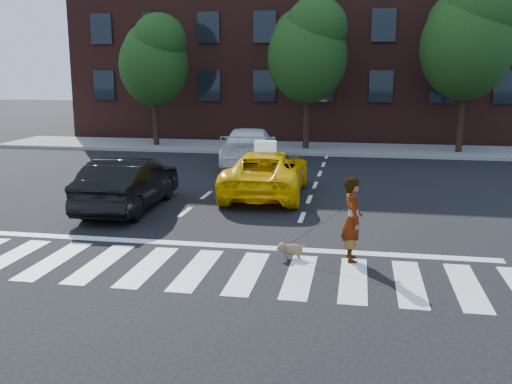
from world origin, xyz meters
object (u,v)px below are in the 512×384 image
tree_right (468,36)px  dog (290,249)px  tree_mid (308,47)px  white_suv (249,146)px  taxi (266,173)px  black_sedan (129,183)px  tree_left (154,57)px  woman (353,220)px

tree_right → dog: bearing=-110.0°
tree_mid → white_suv: size_ratio=1.36×
tree_right → tree_mid: bearing=180.0°
taxi → black_sedan: bearing=34.1°
tree_right → tree_left: bearing=180.0°
woman → black_sedan: bearing=52.0°
tree_mid → dog: 16.70m
tree_left → tree_mid: size_ratio=0.92×
tree_right → taxi: tree_right is taller
taxi → black_sedan: size_ratio=1.13×
tree_mid → white_suv: bearing=-113.8°
dog → white_suv: bearing=85.8°
black_sedan → woman: bearing=149.6°
tree_mid → dog: bearing=-85.8°
taxi → white_suv: bearing=-75.6°
black_sedan → tree_right: bearing=-132.3°
woman → tree_left: bearing=22.7°
tree_right → black_sedan: size_ratio=1.74×
black_sedan → white_suv: size_ratio=0.85×
tree_right → woman: tree_right is taller
black_sedan → woman: size_ratio=2.57×
tree_left → white_suv: bearing=-38.2°
tree_right → taxi: (-7.31, -10.00, -4.57)m
dog → tree_right: bearing=50.8°
tree_left → white_suv: (5.57, -4.39, -3.68)m
tree_right → white_suv: bearing=-153.8°
tree_left → tree_right: 14.52m
tree_left → woman: 19.07m
tree_left → white_suv: size_ratio=1.25×
taxi → dog: bearing=102.1°
tree_mid → dog: (1.16, -15.99, -4.65)m
tree_right → dog: tree_right is taller
tree_mid → tree_left: bearing=180.0°
black_sedan → taxi: bearing=-145.7°
tree_left → black_sedan: bearing=-73.4°
black_sedan → white_suv: bearing=-104.3°
tree_left → woman: (9.90, -15.90, -3.58)m
tree_mid → tree_right: 7.01m
woman → dog: size_ratio=2.90×
tree_mid → woman: (2.40, -15.90, -3.99)m
tree_mid → dog: size_ratio=11.99×
tree_right → woman: bearing=-106.1°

